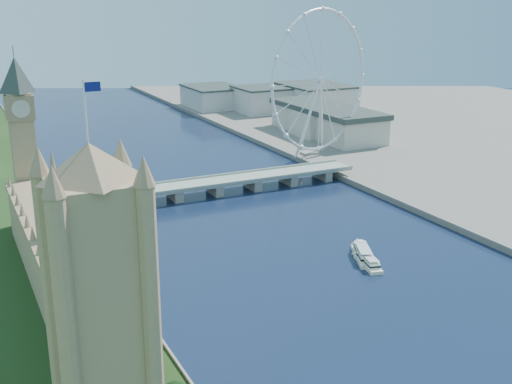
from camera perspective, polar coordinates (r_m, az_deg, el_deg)
victoria_tower at (r=183.05m, az=-13.68°, el=-9.45°), size 28.16×28.16×112.00m
parliament_range at (r=302.42m, az=-16.85°, el=-6.41°), size 24.00×200.00×70.00m
big_ben at (r=392.56m, az=-20.18°, el=5.90°), size 20.02×20.02×110.00m
westminster_bridge at (r=457.74m, az=-3.70°, el=0.63°), size 220.00×22.00×9.50m
london_eye at (r=547.71m, az=5.73°, el=9.77°), size 113.60×39.12×124.30m
county_hall at (r=650.33m, az=6.23°, el=4.83°), size 54.00×144.00×35.00m
city_skyline at (r=707.71m, az=-8.92°, el=7.10°), size 505.00×280.00×32.00m
tour_boat_near at (r=342.61m, az=9.92°, el=-6.47°), size 13.23×28.66×6.12m
tour_boat_far at (r=350.91m, az=9.48°, el=-5.87°), size 20.61×32.51×7.08m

